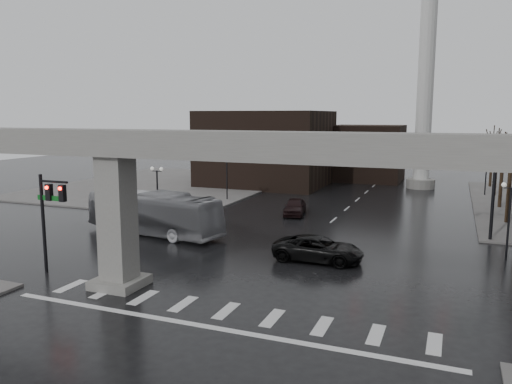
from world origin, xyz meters
TOP-DOWN VIEW (x-y plane):
  - ground at (0.00, 0.00)m, footprint 160.00×160.00m
  - sidewalk_nw at (-26.00, 36.00)m, footprint 28.00×36.00m
  - elevated_guideway at (1.26, 0.00)m, footprint 48.00×2.60m
  - building_far_left at (-14.00, 42.00)m, footprint 16.00×14.00m
  - building_far_mid at (-2.00, 52.00)m, footprint 10.00×10.00m
  - smokestack at (6.00, 46.00)m, footprint 3.60×3.60m
  - signal_mast_arm at (8.99, 18.80)m, footprint 12.12×0.43m
  - signal_left_pole at (-12.25, 0.50)m, footprint 2.30×0.30m
  - lamp_right_0 at (13.50, 14.00)m, footprint 1.22×0.32m
  - lamp_right_1 at (13.50, 28.00)m, footprint 1.22×0.32m
  - lamp_right_2 at (13.50, 42.00)m, footprint 1.22×0.32m
  - lamp_left_0 at (-13.50, 14.00)m, footprint 1.22×0.32m
  - lamp_left_1 at (-13.50, 28.00)m, footprint 1.22×0.32m
  - lamp_left_2 at (-13.50, 42.00)m, footprint 1.22×0.32m
  - tree_right_1 at (14.53, 26.02)m, footprint 1.09×1.61m
  - tree_right_2 at (14.53, 34.02)m, footprint 1.10×1.63m
  - tree_right_3 at (14.53, 42.02)m, footprint 1.11×1.66m
  - tree_right_4 at (14.53, 50.02)m, footprint 1.12×1.69m
  - pickup_truck at (2.00, 8.87)m, footprint 5.91×2.79m
  - city_bus at (-12.22, 11.34)m, footprint 12.72×5.27m
  - far_car at (-3.99, 22.92)m, footprint 2.68×4.91m

SIDE VIEW (x-z plane):
  - ground at x=0.00m, z-range 0.00..0.00m
  - sidewalk_nw at x=-26.00m, z-range 0.00..0.15m
  - far_car at x=-3.99m, z-range 0.00..1.58m
  - pickup_truck at x=2.00m, z-range 0.00..1.63m
  - city_bus at x=-12.22m, z-range 0.00..3.45m
  - tree_right_1 at x=14.53m, z-range -0.99..6.69m
  - tree_right_2 at x=14.53m, z-range -1.01..6.84m
  - tree_right_3 at x=14.53m, z-range -1.03..6.99m
  - tree_right_4 at x=14.53m, z-range -1.05..7.14m
  - lamp_right_0 at x=13.50m, z-range 0.92..6.03m
  - lamp_right_1 at x=13.50m, z-range 0.92..6.03m
  - lamp_right_2 at x=13.50m, z-range 0.92..6.03m
  - lamp_left_0 at x=-13.50m, z-range 0.92..6.03m
  - lamp_left_1 at x=-13.50m, z-range 0.92..6.03m
  - lamp_left_2 at x=-13.50m, z-range 0.92..6.03m
  - building_far_mid at x=-2.00m, z-range 0.00..8.00m
  - signal_left_pole at x=-12.25m, z-range 1.07..7.07m
  - building_far_left at x=-14.00m, z-range 0.00..10.00m
  - signal_mast_arm at x=8.99m, z-range 1.83..9.83m
  - elevated_guideway at x=1.26m, z-range 2.53..11.23m
  - smokestack at x=6.00m, z-range -1.65..28.35m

